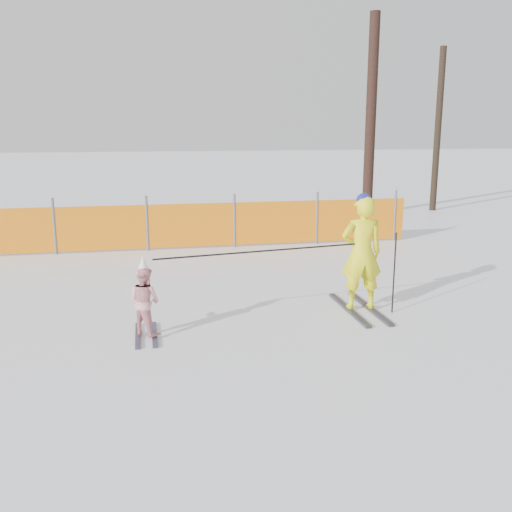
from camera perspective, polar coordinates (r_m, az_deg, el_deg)
The scene contains 6 objects.
ground at distance 7.75m, azimuth 0.74°, elevation -8.04°, with size 120.00×120.00×0.00m, color white.
adult at distance 8.72m, azimuth 10.51°, elevation 0.28°, with size 0.66×1.62×1.81m.
child at distance 7.74m, azimuth -11.08°, elevation -4.35°, with size 0.57×0.95×1.11m.
ski_poles at distance 8.18m, azimuth 4.49°, elevation -0.19°, with size 3.57×0.47×1.24m.
safety_fence at distance 13.15m, azimuth -14.75°, elevation 2.75°, with size 14.25×0.06×1.25m.
tree_trunks at distance 18.96m, azimuth 13.27°, elevation 13.05°, with size 2.83×0.75×6.14m.
Camera 1 is at (-1.52, -7.08, 2.76)m, focal length 40.00 mm.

